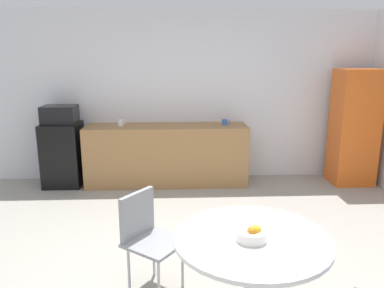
% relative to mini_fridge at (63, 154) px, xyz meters
% --- Properties ---
extents(ground_plane, '(6.00, 6.00, 0.00)m').
position_rel_mini_fridge_xyz_m(ground_plane, '(1.83, -2.65, -0.47)').
color(ground_plane, '#9E998E').
extents(wall_back, '(6.00, 0.10, 2.60)m').
position_rel_mini_fridge_xyz_m(wall_back, '(1.83, 0.35, 0.83)').
color(wall_back, silver).
rests_on(wall_back, ground_plane).
extents(counter_block, '(2.41, 0.60, 0.90)m').
position_rel_mini_fridge_xyz_m(counter_block, '(1.56, 0.00, -0.02)').
color(counter_block, '#9E7042').
rests_on(counter_block, ground_plane).
extents(mini_fridge, '(0.54, 0.54, 0.95)m').
position_rel_mini_fridge_xyz_m(mini_fridge, '(0.00, 0.00, 0.00)').
color(mini_fridge, black).
rests_on(mini_fridge, ground_plane).
extents(microwave, '(0.48, 0.38, 0.26)m').
position_rel_mini_fridge_xyz_m(microwave, '(0.00, 0.00, 0.60)').
color(microwave, black).
rests_on(microwave, mini_fridge).
extents(locker_cabinet, '(0.60, 0.50, 1.73)m').
position_rel_mini_fridge_xyz_m(locker_cabinet, '(4.38, -0.10, 0.39)').
color(locker_cabinet, orange).
rests_on(locker_cabinet, ground_plane).
extents(round_table, '(1.06, 1.06, 0.74)m').
position_rel_mini_fridge_xyz_m(round_table, '(2.20, -3.21, 0.12)').
color(round_table, silver).
rests_on(round_table, ground_plane).
extents(chair_gray, '(0.59, 0.59, 0.83)m').
position_rel_mini_fridge_xyz_m(chair_gray, '(1.44, -2.65, 0.05)').
color(chair_gray, silver).
rests_on(chair_gray, ground_plane).
extents(fruit_bowl, '(0.20, 0.20, 0.11)m').
position_rel_mini_fridge_xyz_m(fruit_bowl, '(2.19, -3.26, 0.30)').
color(fruit_bowl, silver).
rests_on(fruit_bowl, round_table).
extents(mug_white, '(0.13, 0.08, 0.09)m').
position_rel_mini_fridge_xyz_m(mug_white, '(2.43, -0.01, 0.47)').
color(mug_white, '#3F66BF').
rests_on(mug_white, counter_block).
extents(mug_green, '(0.13, 0.08, 0.09)m').
position_rel_mini_fridge_xyz_m(mug_green, '(0.88, 0.02, 0.47)').
color(mug_green, white).
rests_on(mug_green, counter_block).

